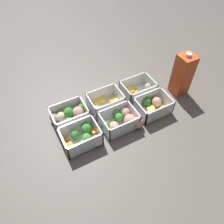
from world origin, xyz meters
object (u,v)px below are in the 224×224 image
Objects in this scene: container_near_left at (84,137)px; container_far_center at (104,104)px; container_near_center at (123,120)px; juice_carton at (182,75)px; container_far_left at (71,115)px; container_near_right at (153,107)px; container_far_right at (140,90)px.

container_far_center is (0.14, 0.12, -0.00)m from container_near_left.
juice_carton is at bearing 8.89° from container_near_center.
container_far_left is 0.76× the size of juice_carton.
container_near_right is 0.11m from container_far_right.
container_far_right is 0.19m from juice_carton.
container_near_left is at bearing -87.82° from container_far_left.
juice_carton is at bearing -11.10° from container_far_center.
container_near_left is 0.34m from container_far_right.
container_near_center is 0.15m from container_near_right.
container_far_left is at bearing 92.18° from container_near_left.
container_near_left is 0.95× the size of container_far_center.
container_far_right is (0.18, -0.00, 0.00)m from container_far_center.
container_near_left is 0.31m from container_near_right.
container_far_center is 0.98× the size of container_far_right.
container_near_left and container_far_right have the same top height.
juice_carton reaches higher than container_near_left.
container_far_right is at bearing -0.75° from container_far_center.
container_far_center is at bearing 146.14° from container_near_right.
container_far_center is at bearing 39.95° from container_near_left.
container_near_left is at bearing -174.13° from juice_carton.
container_near_right is 0.90× the size of container_far_left.
container_near_center is 0.83× the size of juice_carton.
container_far_left is (-0.17, 0.12, 0.00)m from container_near_center.
container_far_right is (0.16, 0.12, -0.00)m from container_near_center.
container_far_left is at bearing 159.82° from container_near_right.
container_near_right is at bearing -33.86° from container_far_center.
container_near_left is at bearing -140.05° from container_far_center.
container_far_center is (0.15, -0.00, -0.00)m from container_far_left.
container_near_right is 0.34m from container_far_left.
container_near_center is 0.19m from container_far_right.
container_far_left is (-0.00, 0.12, 0.00)m from container_near_left.
container_far_center is at bearing 179.25° from container_far_right.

